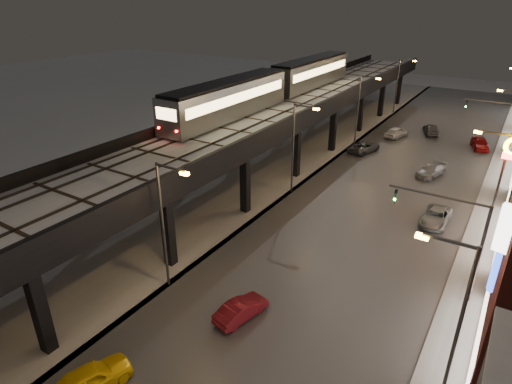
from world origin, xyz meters
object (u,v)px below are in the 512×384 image
Objects in this scene: car_mid_silver at (364,147)px; car_onc_red at (480,144)px; car_onc_dark at (436,217)px; car_onc_white at (431,171)px; car_taxi at (91,379)px; subway_train at (276,83)px; car_mid_dark at (431,130)px; car_far_white at (396,133)px; car_near_white at (241,310)px.

car_mid_silver is 1.09× the size of car_onc_red.
car_onc_white is at bearing 105.19° from car_onc_dark.
subway_train is at bearing -58.29° from car_taxi.
car_mid_dark is 16.57m from car_onc_white.
car_mid_dark reaches higher than car_onc_dark.
car_far_white is (11.70, 13.54, -7.72)m from subway_train.
car_mid_dark is 27.84m from car_onc_dark.
car_near_white is 46.14m from car_mid_dark.
car_near_white is 20.40m from car_onc_dark.
car_onc_white is at bearing 172.46° from car_mid_silver.
subway_train is at bearing 43.41° from car_mid_silver.
car_near_white is 30.30m from car_onc_white.
subway_train reaches higher than car_onc_red.
car_mid_silver reaches higher than car_onc_dark.
car_onc_red is (3.37, 12.67, 0.11)m from car_onc_white.
car_taxi is (10.44, -36.70, -7.75)m from subway_train.
car_far_white is at bearing -86.80° from car_mid_silver.
subway_train is 24.72m from car_onc_dark.
car_mid_dark is at bearing 117.64° from car_onc_white.
car_taxi is 0.91× the size of car_mid_dark.
car_mid_silver is (-0.50, 42.02, -0.04)m from car_taxi.
car_far_white is at bearing -75.61° from car_taxi.
car_near_white is 43.37m from car_onc_red.
car_taxi is at bearing 102.38° from car_far_white.
car_mid_silver is at bearing -160.63° from car_onc_red.
car_mid_silver is 1.09× the size of car_onc_white.
car_mid_silver reaches higher than car_near_white.
car_onc_dark is 23.64m from car_onc_red.
car_onc_red is at bearing -89.29° from car_near_white.
car_taxi reaches higher than car_onc_dark.
car_mid_silver is 13.63m from car_mid_dark.
car_onc_red reaches higher than car_mid_dark.
car_onc_red is (8.31, 42.56, 0.13)m from car_near_white.
subway_train is 27.48m from car_onc_red.
car_onc_dark is at bearing -96.18° from car_taxi.
car_far_white is at bearing 136.60° from car_onc_white.
car_onc_dark is 1.03× the size of car_onc_white.
car_onc_white is (8.38, 38.28, -0.07)m from car_taxi.
car_near_white is 41.91m from car_far_white.
car_mid_silver is at bearing -71.55° from car_near_white.
subway_train is 9.19× the size of car_taxi.
car_mid_silver is (9.94, 5.31, -7.80)m from subway_train.
subway_train is 13.71m from car_mid_silver.
car_taxi is 50.26m from car_far_white.
car_mid_dark is (4.99, 54.50, -0.05)m from car_taxi.
car_onc_white is at bearing 83.91° from car_mid_dark.
car_onc_white is (7.13, -11.96, -0.10)m from car_far_white.
car_mid_silver is at bearing 91.73° from car_far_white.
car_mid_dark is at bearing -117.42° from car_far_white.
car_onc_red is (10.49, 0.71, 0.01)m from car_far_white.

